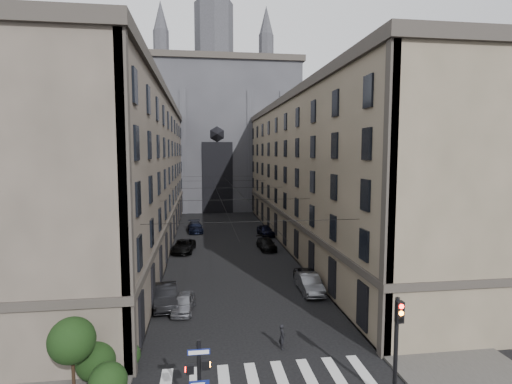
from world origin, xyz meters
name	(u,v)px	position (x,y,z in m)	size (l,w,h in m)	color
sidewalk_left	(144,247)	(-10.50, 36.00, 0.07)	(7.00, 80.00, 0.15)	#383533
sidewalk_right	(306,242)	(10.50, 36.00, 0.07)	(7.00, 80.00, 0.15)	#383533
zebra_crossing	(267,378)	(0.00, 5.00, 0.01)	(11.00, 3.20, 0.01)	beige
building_left	(117,173)	(-13.44, 36.00, 9.34)	(13.60, 60.60, 18.85)	#4B4339
building_right	(329,172)	(13.44, 36.00, 9.34)	(13.60, 60.60, 18.85)	brown
gothic_tower	(215,126)	(0.00, 74.96, 17.80)	(35.00, 23.00, 58.00)	#2D2D33
pedestrian_signal_left	(199,378)	(-3.51, 1.50, 2.32)	(1.02, 0.38, 4.00)	black
traffic_light_right	(397,338)	(5.60, 1.92, 3.29)	(0.34, 0.50, 5.20)	black
shrub_cluster	(93,357)	(-8.72, 5.01, 1.80)	(3.90, 4.40, 3.90)	black
tram_wires	(227,189)	(0.00, 35.63, 7.25)	(14.00, 60.00, 0.43)	black
car_left_near	(184,303)	(-4.71, 14.64, 0.65)	(1.55, 3.84, 1.31)	gray
car_left_midnear	(165,296)	(-6.14, 15.89, 0.82)	(1.73, 4.97, 1.64)	black
car_left_midfar	(183,246)	(-5.45, 32.93, 0.72)	(2.40, 5.21, 1.45)	black
car_left_far	(195,227)	(-4.20, 45.12, 0.75)	(2.11, 5.19, 1.51)	black
car_right_near	(309,283)	(5.75, 17.36, 0.77)	(1.63, 4.69, 1.54)	slate
car_right_midnear	(308,277)	(6.20, 19.40, 0.64)	(2.13, 4.63, 1.29)	black
car_right_midfar	(266,244)	(4.61, 32.87, 0.68)	(1.91, 4.69, 1.36)	black
car_right_far	(265,230)	(5.84, 41.17, 0.76)	(1.79, 4.44, 1.51)	black
pedestrian	(282,336)	(1.43, 7.99, 0.77)	(0.56, 0.37, 1.55)	black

